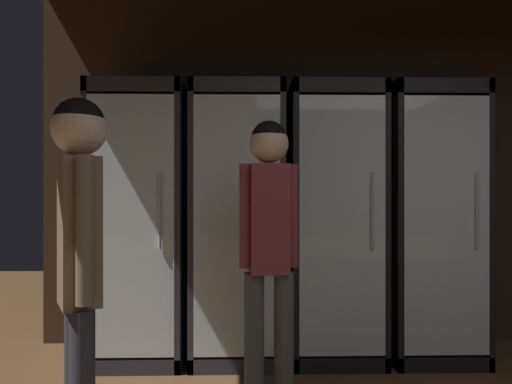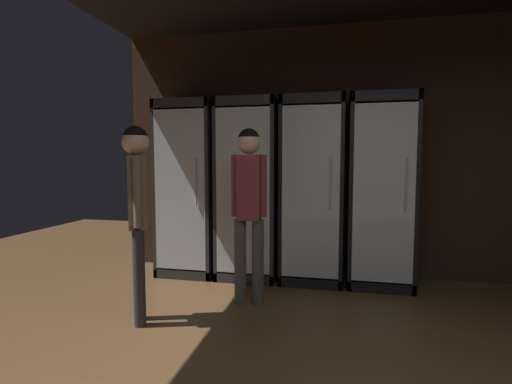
% 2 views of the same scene
% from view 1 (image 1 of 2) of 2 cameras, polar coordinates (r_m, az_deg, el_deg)
% --- Properties ---
extents(wall_back, '(6.00, 0.06, 2.80)m').
position_cam_1_polar(wall_back, '(3.58, 21.47, 3.11)').
color(wall_back, '#382619').
rests_on(wall_back, ground).
extents(cooler_far_left, '(0.65, 0.59, 1.97)m').
position_cam_1_polar(cooler_far_left, '(3.11, -15.51, -4.35)').
color(cooler_far_left, '#2B2B30').
rests_on(cooler_far_left, ground).
extents(cooler_left, '(0.65, 0.59, 1.97)m').
position_cam_1_polar(cooler_left, '(3.02, -2.51, -4.60)').
color(cooler_left, '#2B2B30').
rests_on(cooler_left, ground).
extents(cooler_center, '(0.65, 0.59, 1.97)m').
position_cam_1_polar(cooler_center, '(3.08, 10.63, -4.58)').
color(cooler_center, black).
rests_on(cooler_center, ground).
extents(cooler_right, '(0.65, 0.59, 1.97)m').
position_cam_1_polar(cooler_right, '(3.29, 22.64, -4.16)').
color(cooler_right, black).
rests_on(cooler_right, ground).
extents(shopper_near, '(0.32, 0.21, 1.59)m').
position_cam_1_polar(shopper_near, '(2.19, 1.84, -6.07)').
color(shopper_near, '#4C4C4C').
rests_on(shopper_near, ground).
extents(shopper_far, '(0.22, 0.27, 1.57)m').
position_cam_1_polar(shopper_far, '(1.74, -23.48, -6.47)').
color(shopper_far, '#2D2D38').
rests_on(shopper_far, ground).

